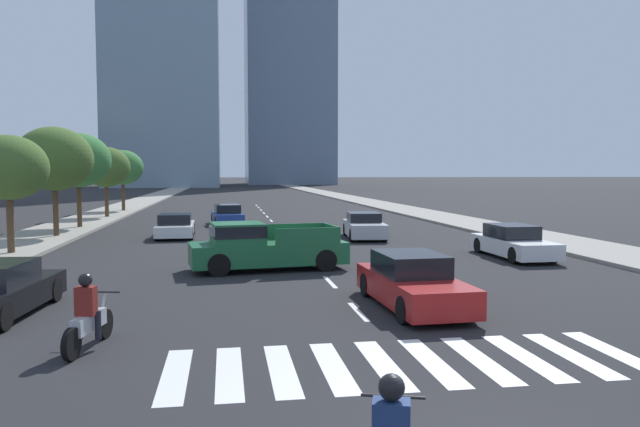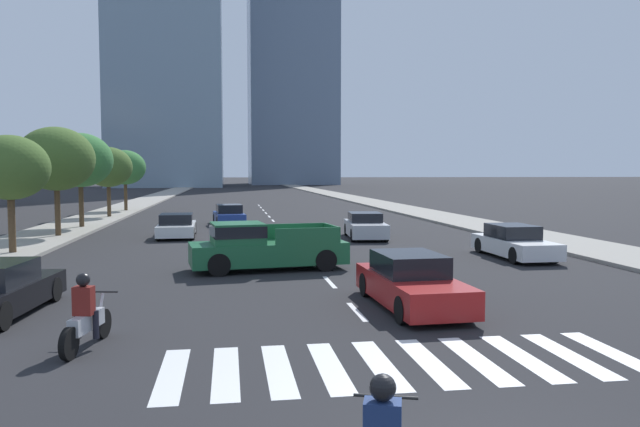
{
  "view_description": "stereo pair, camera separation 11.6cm",
  "coord_description": "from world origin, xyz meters",
  "px_view_note": "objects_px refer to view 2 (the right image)",
  "views": [
    {
      "loc": [
        -3.19,
        -6.24,
        3.4
      ],
      "look_at": [
        0.0,
        13.91,
        2.0
      ],
      "focal_mm": 33.76,
      "sensor_mm": 36.0,
      "label": 1
    },
    {
      "loc": [
        -3.07,
        -6.26,
        3.4
      ],
      "look_at": [
        0.0,
        13.91,
        2.0
      ],
      "focal_mm": 33.76,
      "sensor_mm": 36.0,
      "label": 2
    }
  ],
  "objects_px": {
    "motorcycle_lead": "(86,319)",
    "street_tree_second": "(56,159)",
    "street_tree_fifth": "(125,167)",
    "street_tree_nearest": "(10,168)",
    "sedan_white_0": "(177,226)",
    "sedan_red_5": "(411,283)",
    "street_tree_third": "(80,160)",
    "sedan_silver_2": "(365,226)",
    "sedan_white_4": "(514,243)",
    "street_tree_fourth": "(108,167)",
    "pickup_truck": "(261,247)",
    "sedan_blue_3": "(229,215)"
  },
  "relations": [
    {
      "from": "street_tree_second",
      "to": "sedan_white_4",
      "type": "bearing_deg",
      "value": -27.01
    },
    {
      "from": "motorcycle_lead",
      "to": "sedan_white_0",
      "type": "relative_size",
      "value": 0.46
    },
    {
      "from": "street_tree_fifth",
      "to": "motorcycle_lead",
      "type": "bearing_deg",
      "value": -81.78
    },
    {
      "from": "sedan_white_4",
      "to": "sedan_red_5",
      "type": "bearing_deg",
      "value": -40.23
    },
    {
      "from": "motorcycle_lead",
      "to": "sedan_white_4",
      "type": "bearing_deg",
      "value": -41.28
    },
    {
      "from": "sedan_silver_2",
      "to": "sedan_red_5",
      "type": "relative_size",
      "value": 0.98
    },
    {
      "from": "sedan_white_4",
      "to": "street_tree_nearest",
      "type": "bearing_deg",
      "value": -99.95
    },
    {
      "from": "sedan_white_0",
      "to": "pickup_truck",
      "type": "bearing_deg",
      "value": -162.92
    },
    {
      "from": "street_tree_nearest",
      "to": "street_tree_third",
      "type": "distance_m",
      "value": 11.72
    },
    {
      "from": "street_tree_third",
      "to": "street_tree_second",
      "type": "bearing_deg",
      "value": -90.0
    },
    {
      "from": "motorcycle_lead",
      "to": "sedan_silver_2",
      "type": "relative_size",
      "value": 0.45
    },
    {
      "from": "motorcycle_lead",
      "to": "pickup_truck",
      "type": "distance_m",
      "value": 9.65
    },
    {
      "from": "motorcycle_lead",
      "to": "street_tree_fifth",
      "type": "height_order",
      "value": "street_tree_fifth"
    },
    {
      "from": "motorcycle_lead",
      "to": "sedan_white_4",
      "type": "distance_m",
      "value": 17.45
    },
    {
      "from": "motorcycle_lead",
      "to": "sedan_silver_2",
      "type": "bearing_deg",
      "value": -16.03
    },
    {
      "from": "sedan_silver_2",
      "to": "motorcycle_lead",
      "type": "bearing_deg",
      "value": -22.71
    },
    {
      "from": "sedan_silver_2",
      "to": "street_tree_second",
      "type": "relative_size",
      "value": 0.81
    },
    {
      "from": "street_tree_nearest",
      "to": "street_tree_third",
      "type": "bearing_deg",
      "value": 90.0
    },
    {
      "from": "sedan_white_0",
      "to": "sedan_blue_3",
      "type": "xyz_separation_m",
      "value": [
        2.71,
        7.2,
        0.03
      ]
    },
    {
      "from": "motorcycle_lead",
      "to": "street_tree_nearest",
      "type": "distance_m",
      "value": 15.49
    },
    {
      "from": "pickup_truck",
      "to": "sedan_red_5",
      "type": "relative_size",
      "value": 1.2
    },
    {
      "from": "sedan_silver_2",
      "to": "street_tree_second",
      "type": "distance_m",
      "value": 16.24
    },
    {
      "from": "street_tree_second",
      "to": "pickup_truck",
      "type": "bearing_deg",
      "value": -50.13
    },
    {
      "from": "sedan_white_0",
      "to": "street_tree_third",
      "type": "xyz_separation_m",
      "value": [
        -6.02,
        5.47,
        3.55
      ]
    },
    {
      "from": "sedan_white_4",
      "to": "street_tree_fifth",
      "type": "xyz_separation_m",
      "value": [
        -19.97,
        30.98,
        3.21
      ]
    },
    {
      "from": "street_tree_third",
      "to": "street_tree_fifth",
      "type": "height_order",
      "value": "street_tree_third"
    },
    {
      "from": "motorcycle_lead",
      "to": "street_tree_second",
      "type": "bearing_deg",
      "value": 28.19
    },
    {
      "from": "motorcycle_lead",
      "to": "sedan_white_4",
      "type": "xyz_separation_m",
      "value": [
        13.98,
        10.43,
        0.01
      ]
    },
    {
      "from": "pickup_truck",
      "to": "street_tree_nearest",
      "type": "height_order",
      "value": "street_tree_nearest"
    },
    {
      "from": "pickup_truck",
      "to": "street_tree_fifth",
      "type": "relative_size",
      "value": 1.08
    },
    {
      "from": "street_tree_nearest",
      "to": "street_tree_second",
      "type": "relative_size",
      "value": 0.85
    },
    {
      "from": "pickup_truck",
      "to": "street_tree_second",
      "type": "bearing_deg",
      "value": -57.71
    },
    {
      "from": "pickup_truck",
      "to": "sedan_blue_3",
      "type": "xyz_separation_m",
      "value": [
        -1.08,
        18.55,
        -0.21
      ]
    },
    {
      "from": "street_tree_nearest",
      "to": "street_tree_fourth",
      "type": "distance_m",
      "value": 20.13
    },
    {
      "from": "sedan_silver_2",
      "to": "sedan_blue_3",
      "type": "distance_m",
      "value": 11.51
    },
    {
      "from": "sedan_red_5",
      "to": "street_tree_nearest",
      "type": "relative_size",
      "value": 0.97
    },
    {
      "from": "sedan_white_0",
      "to": "street_tree_third",
      "type": "distance_m",
      "value": 8.87
    },
    {
      "from": "street_tree_fifth",
      "to": "street_tree_second",
      "type": "bearing_deg",
      "value": -90.0
    },
    {
      "from": "sedan_red_5",
      "to": "street_tree_fourth",
      "type": "distance_m",
      "value": 34.39
    },
    {
      "from": "pickup_truck",
      "to": "street_tree_fourth",
      "type": "relative_size",
      "value": 1.09
    },
    {
      "from": "motorcycle_lead",
      "to": "street_tree_fifth",
      "type": "distance_m",
      "value": 41.96
    },
    {
      "from": "sedan_white_4",
      "to": "sedan_red_5",
      "type": "xyz_separation_m",
      "value": [
        -6.72,
        -7.91,
        0.02
      ]
    },
    {
      "from": "sedan_red_5",
      "to": "street_tree_third",
      "type": "distance_m",
      "value": 26.91
    },
    {
      "from": "sedan_white_0",
      "to": "street_tree_second",
      "type": "distance_m",
      "value": 6.98
    },
    {
      "from": "sedan_white_0",
      "to": "sedan_red_5",
      "type": "distance_m",
      "value": 19.11
    },
    {
      "from": "sedan_blue_3",
      "to": "street_tree_third",
      "type": "height_order",
      "value": "street_tree_third"
    },
    {
      "from": "sedan_silver_2",
      "to": "street_tree_third",
      "type": "height_order",
      "value": "street_tree_third"
    },
    {
      "from": "street_tree_nearest",
      "to": "sedan_white_0",
      "type": "bearing_deg",
      "value": 46.03
    },
    {
      "from": "sedan_silver_2",
      "to": "sedan_blue_3",
      "type": "relative_size",
      "value": 1.03
    },
    {
      "from": "sedan_silver_2",
      "to": "street_tree_fourth",
      "type": "bearing_deg",
      "value": -130.0
    }
  ]
}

